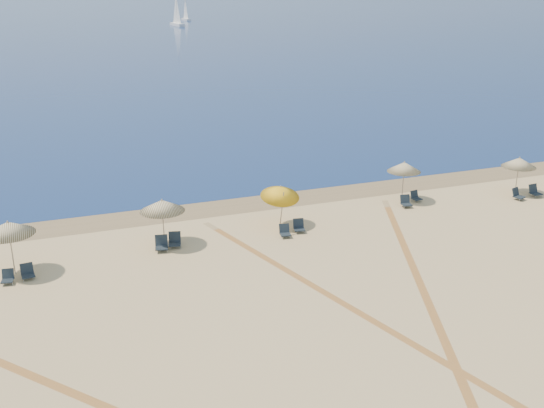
{
  "coord_description": "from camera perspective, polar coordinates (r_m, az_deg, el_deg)",
  "views": [
    {
      "loc": [
        -10.66,
        -9.15,
        12.56
      ],
      "look_at": [
        0.0,
        20.0,
        1.3
      ],
      "focal_mm": 42.46,
      "sensor_mm": 36.0,
      "label": 1
    }
  ],
  "objects": [
    {
      "name": "umbrella_2",
      "position": [
        31.07,
        -9.71,
        -0.14
      ],
      "size": [
        2.16,
        2.16,
        2.39
      ],
      "color": "gray",
      "rests_on": "ground"
    },
    {
      "name": "tire_tracks",
      "position": [
        23.06,
        3.93,
        -13.11
      ],
      "size": [
        51.73,
        40.3,
        0.0
      ],
      "color": "tan",
      "rests_on": "ground"
    },
    {
      "name": "chair_8",
      "position": [
        38.17,
        12.62,
        0.65
      ],
      "size": [
        0.57,
        0.65,
        0.6
      ],
      "rotation": [
        0.0,
        0.0,
        0.14
      ],
      "color": "black",
      "rests_on": "ground"
    },
    {
      "name": "umbrella_1",
      "position": [
        29.89,
        -22.34,
        -1.98
      ],
      "size": [
        2.21,
        2.21,
        2.51
      ],
      "color": "gray",
      "rests_on": "ground"
    },
    {
      "name": "chair_6",
      "position": [
        32.89,
        2.4,
        -1.99
      ],
      "size": [
        0.65,
        0.72,
        0.65
      ],
      "rotation": [
        0.0,
        0.0,
        -0.19
      ],
      "color": "black",
      "rests_on": "ground"
    },
    {
      "name": "chair_10",
      "position": [
        41.11,
        22.25,
        1.06
      ],
      "size": [
        0.61,
        0.71,
        0.7
      ],
      "rotation": [
        0.0,
        0.0,
        0.06
      ],
      "color": "black",
      "rests_on": "ground"
    },
    {
      "name": "umbrella_3",
      "position": [
        32.98,
        0.75,
        1.08
      ],
      "size": [
        2.02,
        2.1,
        2.42
      ],
      "color": "gray",
      "rests_on": "ground"
    },
    {
      "name": "sailboat_2",
      "position": [
        182.85,
        -7.66,
        16.47
      ],
      "size": [
        1.65,
        4.55,
        6.63
      ],
      "rotation": [
        0.0,
        0.0,
        0.12
      ],
      "color": "white",
      "rests_on": "ocean"
    },
    {
      "name": "ocean",
      "position": [
        234.73,
        -18.17,
        15.94
      ],
      "size": [
        500.0,
        500.0,
        0.0
      ],
      "primitive_type": "plane",
      "color": "#0C2151",
      "rests_on": "ground"
    },
    {
      "name": "wet_sand",
      "position": [
        37.02,
        -2.13,
        0.1
      ],
      "size": [
        500.0,
        500.0,
        0.0
      ],
      "primitive_type": "plane",
      "color": "olive",
      "rests_on": "ground"
    },
    {
      "name": "chair_9",
      "position": [
        40.15,
        20.94,
        0.79
      ],
      "size": [
        0.74,
        0.8,
        0.67
      ],
      "rotation": [
        0.0,
        0.0,
        0.33
      ],
      "color": "black",
      "rests_on": "ground"
    },
    {
      "name": "sailboat_0",
      "position": [
        164.22,
        -8.44,
        16.28
      ],
      "size": [
        2.58,
        6.07,
        8.77
      ],
      "rotation": [
        0.0,
        0.0,
        0.19
      ],
      "color": "white",
      "rests_on": "ocean"
    },
    {
      "name": "chair_7",
      "position": [
        37.11,
        11.77,
        0.2
      ],
      "size": [
        0.64,
        0.72,
        0.66
      ],
      "rotation": [
        0.0,
        0.0,
        -0.16
      ],
      "color": "black",
      "rests_on": "ground"
    },
    {
      "name": "umbrella_5",
      "position": [
        40.7,
        21.06,
        3.47
      ],
      "size": [
        1.99,
        1.99,
        2.29
      ],
      "color": "gray",
      "rests_on": "ground"
    },
    {
      "name": "chair_1",
      "position": [
        29.84,
        -22.39,
        -6.03
      ],
      "size": [
        0.58,
        0.65,
        0.59
      ],
      "rotation": [
        0.0,
        0.0,
        -0.17
      ],
      "color": "black",
      "rests_on": "ground"
    },
    {
      "name": "chair_3",
      "position": [
        31.14,
        -9.77,
        -3.52
      ],
      "size": [
        0.72,
        0.8,
        0.72
      ],
      "rotation": [
        0.0,
        0.0,
        -0.19
      ],
      "color": "black",
      "rests_on": "ground"
    },
    {
      "name": "chair_5",
      "position": [
        32.28,
        1.14,
        -2.44
      ],
      "size": [
        0.6,
        0.67,
        0.62
      ],
      "rotation": [
        0.0,
        0.0,
        -0.14
      ],
      "color": "black",
      "rests_on": "ground"
    },
    {
      "name": "chair_4",
      "position": [
        31.46,
        -8.62,
        -3.22
      ],
      "size": [
        0.73,
        0.8,
        0.7
      ],
      "rotation": [
        0.0,
        0.0,
        -0.24
      ],
      "color": "black",
      "rests_on": "ground"
    },
    {
      "name": "umbrella_4",
      "position": [
        37.49,
        11.64,
        3.24
      ],
      "size": [
        1.92,
        1.92,
        2.39
      ],
      "color": "gray",
      "rests_on": "ground"
    },
    {
      "name": "chair_2",
      "position": [
        29.95,
        -20.86,
        -5.67
      ],
      "size": [
        0.61,
        0.69,
        0.64
      ],
      "rotation": [
        0.0,
        0.0,
        0.12
      ],
      "color": "black",
      "rests_on": "ground"
    }
  ]
}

